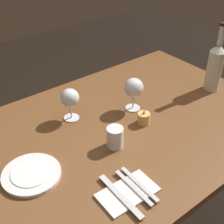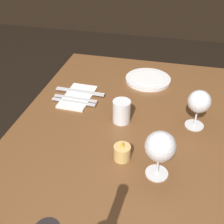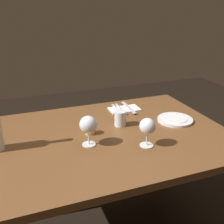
{
  "view_description": "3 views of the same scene",
  "coord_description": "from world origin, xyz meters",
  "px_view_note": "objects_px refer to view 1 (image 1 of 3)",
  "views": [
    {
      "loc": [
        0.7,
        0.79,
        1.53
      ],
      "look_at": [
        0.06,
        -0.02,
        0.82
      ],
      "focal_mm": 50.5,
      "sensor_mm": 36.0,
      "label": 1
    },
    {
      "loc": [
        -0.67,
        -0.07,
        1.35
      ],
      "look_at": [
        0.02,
        0.09,
        0.85
      ],
      "focal_mm": 44.79,
      "sensor_mm": 36.0,
      "label": 2
    },
    {
      "loc": [
        -0.41,
        -1.2,
        1.39
      ],
      "look_at": [
        0.05,
        0.0,
        0.86
      ],
      "focal_mm": 44.34,
      "sensor_mm": 36.0,
      "label": 3
    }
  ],
  "objects_px": {
    "folded_napkin": "(128,193)",
    "table_knife": "(120,196)",
    "water_tumbler": "(115,138)",
    "fork_inner": "(134,188)",
    "fork_outer": "(139,184)",
    "votive_candle": "(144,119)",
    "dinner_plate": "(31,174)",
    "wine_glass_right": "(134,88)",
    "wine_glass_left": "(70,99)",
    "wine_bottle": "(215,66)"
  },
  "relations": [
    {
      "from": "wine_glass_left",
      "to": "wine_bottle",
      "type": "height_order",
      "value": "wine_bottle"
    },
    {
      "from": "wine_glass_left",
      "to": "water_tumbler",
      "type": "xyz_separation_m",
      "value": [
        -0.03,
        0.26,
        -0.06
      ]
    },
    {
      "from": "fork_outer",
      "to": "table_knife",
      "type": "xyz_separation_m",
      "value": [
        0.08,
        0.0,
        0.0
      ]
    },
    {
      "from": "wine_glass_left",
      "to": "fork_outer",
      "type": "xyz_separation_m",
      "value": [
        0.03,
        0.46,
        -0.09
      ]
    },
    {
      "from": "folded_napkin",
      "to": "table_knife",
      "type": "height_order",
      "value": "table_knife"
    },
    {
      "from": "folded_napkin",
      "to": "fork_inner",
      "type": "xyz_separation_m",
      "value": [
        -0.02,
        0.0,
        0.01
      ]
    },
    {
      "from": "wine_bottle",
      "to": "water_tumbler",
      "type": "relative_size",
      "value": 3.94
    },
    {
      "from": "wine_glass_left",
      "to": "table_knife",
      "type": "relative_size",
      "value": 0.67
    },
    {
      "from": "dinner_plate",
      "to": "fork_inner",
      "type": "relative_size",
      "value": 1.11
    },
    {
      "from": "wine_glass_left",
      "to": "fork_inner",
      "type": "bearing_deg",
      "value": 83.03
    },
    {
      "from": "dinner_plate",
      "to": "fork_inner",
      "type": "bearing_deg",
      "value": 131.47
    },
    {
      "from": "fork_inner",
      "to": "fork_outer",
      "type": "xyz_separation_m",
      "value": [
        -0.02,
        0.0,
        0.0
      ]
    },
    {
      "from": "wine_glass_right",
      "to": "votive_candle",
      "type": "relative_size",
      "value": 2.22
    },
    {
      "from": "water_tumbler",
      "to": "wine_bottle",
      "type": "bearing_deg",
      "value": -176.15
    },
    {
      "from": "water_tumbler",
      "to": "fork_inner",
      "type": "bearing_deg",
      "value": 66.78
    },
    {
      "from": "table_knife",
      "to": "wine_glass_left",
      "type": "bearing_deg",
      "value": -103.57
    },
    {
      "from": "wine_bottle",
      "to": "votive_candle",
      "type": "xyz_separation_m",
      "value": [
        0.45,
        0.0,
        -0.1
      ]
    },
    {
      "from": "wine_bottle",
      "to": "fork_outer",
      "type": "xyz_separation_m",
      "value": [
        0.7,
        0.25,
        -0.11
      ]
    },
    {
      "from": "dinner_plate",
      "to": "table_knife",
      "type": "relative_size",
      "value": 0.95
    },
    {
      "from": "votive_candle",
      "to": "folded_napkin",
      "type": "distance_m",
      "value": 0.39
    },
    {
      "from": "wine_bottle",
      "to": "table_knife",
      "type": "distance_m",
      "value": 0.83
    },
    {
      "from": "water_tumbler",
      "to": "folded_napkin",
      "type": "height_order",
      "value": "water_tumbler"
    },
    {
      "from": "folded_napkin",
      "to": "dinner_plate",
      "type": "bearing_deg",
      "value": -51.77
    },
    {
      "from": "wine_glass_right",
      "to": "water_tumbler",
      "type": "xyz_separation_m",
      "value": [
        0.22,
        0.15,
        -0.06
      ]
    },
    {
      "from": "wine_bottle",
      "to": "dinner_plate",
      "type": "distance_m",
      "value": 0.96
    },
    {
      "from": "wine_bottle",
      "to": "fork_outer",
      "type": "relative_size",
      "value": 1.83
    },
    {
      "from": "votive_candle",
      "to": "dinner_plate",
      "type": "relative_size",
      "value": 0.33
    },
    {
      "from": "water_tumbler",
      "to": "dinner_plate",
      "type": "distance_m",
      "value": 0.32
    },
    {
      "from": "water_tumbler",
      "to": "votive_candle",
      "type": "xyz_separation_m",
      "value": [
        -0.19,
        -0.04,
        -0.02
      ]
    },
    {
      "from": "wine_glass_left",
      "to": "wine_bottle",
      "type": "xyz_separation_m",
      "value": [
        -0.67,
        0.21,
        0.03
      ]
    },
    {
      "from": "water_tumbler",
      "to": "fork_inner",
      "type": "relative_size",
      "value": 0.47
    },
    {
      "from": "folded_napkin",
      "to": "fork_outer",
      "type": "xyz_separation_m",
      "value": [
        -0.05,
        0.0,
        0.01
      ]
    },
    {
      "from": "wine_bottle",
      "to": "votive_candle",
      "type": "bearing_deg",
      "value": 0.28
    },
    {
      "from": "wine_glass_left",
      "to": "fork_outer",
      "type": "distance_m",
      "value": 0.47
    },
    {
      "from": "wine_glass_right",
      "to": "votive_candle",
      "type": "height_order",
      "value": "wine_glass_right"
    },
    {
      "from": "votive_candle",
      "to": "fork_outer",
      "type": "relative_size",
      "value": 0.37
    },
    {
      "from": "table_knife",
      "to": "water_tumbler",
      "type": "bearing_deg",
      "value": -124.87
    },
    {
      "from": "fork_outer",
      "to": "water_tumbler",
      "type": "bearing_deg",
      "value": -107.08
    },
    {
      "from": "wine_glass_right",
      "to": "fork_outer",
      "type": "bearing_deg",
      "value": 51.2
    },
    {
      "from": "wine_glass_left",
      "to": "votive_candle",
      "type": "bearing_deg",
      "value": 135.15
    },
    {
      "from": "folded_napkin",
      "to": "table_knife",
      "type": "distance_m",
      "value": 0.03
    },
    {
      "from": "water_tumbler",
      "to": "fork_inner",
      "type": "xyz_separation_m",
      "value": [
        0.09,
        0.21,
        -0.03
      ]
    },
    {
      "from": "fork_inner",
      "to": "fork_outer",
      "type": "bearing_deg",
      "value": 180.0
    },
    {
      "from": "water_tumbler",
      "to": "votive_candle",
      "type": "bearing_deg",
      "value": -167.62
    },
    {
      "from": "wine_glass_left",
      "to": "water_tumbler",
      "type": "bearing_deg",
      "value": 97.03
    },
    {
      "from": "wine_glass_left",
      "to": "fork_outer",
      "type": "relative_size",
      "value": 0.78
    },
    {
      "from": "wine_bottle",
      "to": "votive_candle",
      "type": "relative_size",
      "value": 4.93
    },
    {
      "from": "wine_glass_right",
      "to": "votive_candle",
      "type": "bearing_deg",
      "value": 70.98
    },
    {
      "from": "water_tumbler",
      "to": "wine_glass_left",
      "type": "bearing_deg",
      "value": -82.97
    },
    {
      "from": "votive_candle",
      "to": "folded_napkin",
      "type": "relative_size",
      "value": 0.35
    }
  ]
}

